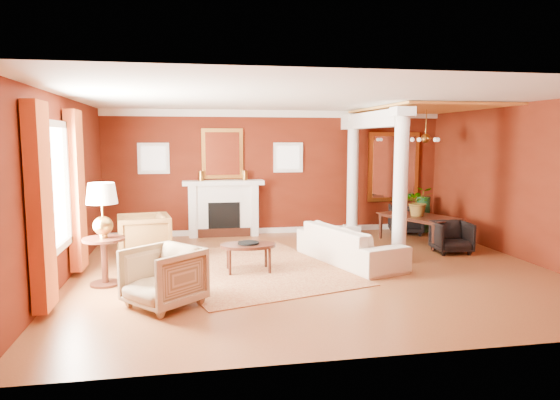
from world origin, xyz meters
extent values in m
plane|color=brown|center=(0.00, 0.00, 0.00)|extent=(8.00, 8.00, 0.00)
cube|color=#5D1B0C|center=(0.00, 3.50, 1.45)|extent=(8.00, 0.04, 2.90)
cube|color=#5D1B0C|center=(0.00, -3.50, 1.45)|extent=(8.00, 0.04, 2.90)
cube|color=#5D1B0C|center=(-4.00, 0.00, 1.45)|extent=(0.04, 7.00, 2.90)
cube|color=#5D1B0C|center=(4.00, 0.00, 1.45)|extent=(0.04, 7.00, 2.90)
cube|color=silver|center=(0.00, 0.00, 2.90)|extent=(8.00, 7.00, 0.04)
cube|color=white|center=(-1.30, 3.33, 0.60)|extent=(1.60, 0.34, 1.20)
cube|color=black|center=(-1.30, 3.16, 0.45)|extent=(0.72, 0.03, 0.70)
cube|color=black|center=(-1.30, 3.16, 0.10)|extent=(1.20, 0.05, 0.20)
cube|color=white|center=(-1.30, 3.29, 1.24)|extent=(1.85, 0.42, 0.10)
cube|color=white|center=(-2.00, 3.30, 0.60)|extent=(0.16, 0.40, 1.20)
cube|color=white|center=(-0.60, 3.30, 0.60)|extent=(0.16, 0.40, 1.20)
cube|color=gold|center=(-1.30, 3.46, 1.90)|extent=(0.95, 0.06, 1.15)
cube|color=white|center=(-1.30, 3.42, 1.90)|extent=(0.78, 0.02, 0.98)
cube|color=white|center=(-2.85, 3.47, 1.80)|extent=(0.70, 0.06, 0.70)
cube|color=white|center=(-2.85, 3.44, 1.80)|extent=(0.54, 0.02, 0.54)
cube|color=white|center=(0.25, 3.47, 1.80)|extent=(0.70, 0.06, 0.70)
cube|color=white|center=(0.25, 3.44, 1.80)|extent=(0.54, 0.02, 0.54)
cube|color=white|center=(-3.98, -0.60, 1.55)|extent=(0.03, 1.30, 1.70)
cube|color=white|center=(-3.95, -1.30, 1.55)|extent=(0.08, 0.10, 1.90)
cube|color=white|center=(-3.95, 0.10, 1.55)|extent=(0.08, 0.10, 1.90)
cube|color=#BE5320|center=(-3.88, -1.60, 1.40)|extent=(0.18, 0.55, 2.60)
cube|color=#BE5320|center=(-3.88, 0.40, 1.40)|extent=(0.18, 0.55, 2.60)
cube|color=white|center=(1.70, 0.30, 0.10)|extent=(0.34, 0.34, 0.20)
cylinder|color=white|center=(1.70, 0.30, 1.45)|extent=(0.26, 0.26, 2.50)
cube|color=white|center=(1.70, 0.30, 2.72)|extent=(0.36, 0.36, 0.16)
cube|color=white|center=(1.70, 3.00, 0.10)|extent=(0.34, 0.34, 0.20)
cylinder|color=white|center=(1.70, 3.00, 1.45)|extent=(0.26, 0.26, 2.50)
cube|color=white|center=(1.70, 3.00, 2.72)|extent=(0.36, 0.36, 0.16)
cube|color=white|center=(1.70, 1.90, 2.62)|extent=(0.30, 3.20, 0.32)
cube|color=gold|center=(2.85, 1.75, 2.87)|extent=(2.30, 3.40, 0.04)
cube|color=gold|center=(2.90, 3.46, 1.55)|extent=(1.30, 0.06, 1.70)
cube|color=white|center=(2.90, 3.42, 1.55)|extent=(1.10, 0.02, 1.50)
cylinder|color=#B08437|center=(2.90, 1.80, 2.58)|extent=(0.02, 0.02, 0.65)
sphere|color=#B08437|center=(2.90, 1.80, 2.25)|extent=(0.20, 0.20, 0.20)
sphere|color=beige|center=(3.18, 1.80, 2.22)|extent=(0.09, 0.09, 0.09)
sphere|color=beige|center=(2.99, 2.07, 2.22)|extent=(0.09, 0.09, 0.09)
sphere|color=beige|center=(2.67, 1.96, 2.22)|extent=(0.09, 0.09, 0.09)
sphere|color=beige|center=(2.67, 1.64, 2.22)|extent=(0.09, 0.09, 0.09)
sphere|color=beige|center=(2.99, 1.53, 2.22)|extent=(0.09, 0.09, 0.09)
cube|color=white|center=(0.00, 3.46, 2.82)|extent=(8.00, 0.08, 0.16)
cube|color=white|center=(0.00, 3.46, 0.06)|extent=(8.00, 0.08, 0.12)
cube|color=maroon|center=(-1.04, 0.26, 0.01)|extent=(3.66, 4.28, 0.01)
imported|color=silver|center=(0.78, 0.38, 0.45)|extent=(1.34, 2.40, 0.90)
imported|color=black|center=(-2.91, 1.22, 0.47)|extent=(0.99, 1.04, 0.94)
imported|color=tan|center=(-2.42, -1.49, 0.44)|extent=(1.17, 1.18, 0.88)
cylinder|color=black|center=(-1.10, 0.05, 0.45)|extent=(0.94, 0.94, 0.05)
cylinder|color=black|center=(-1.43, -0.15, 0.21)|extent=(0.05, 0.05, 0.42)
cylinder|color=black|center=(-0.77, -0.15, 0.21)|extent=(0.05, 0.05, 0.42)
cylinder|color=black|center=(-1.43, 0.26, 0.21)|extent=(0.05, 0.05, 0.42)
cylinder|color=black|center=(-0.77, 0.26, 0.21)|extent=(0.05, 0.05, 0.42)
imported|color=black|center=(-1.18, 0.05, 0.59)|extent=(0.16, 0.04, 0.22)
cylinder|color=black|center=(-3.36, -0.33, 0.02)|extent=(0.46, 0.46, 0.04)
cylinder|color=black|center=(-3.36, -0.33, 0.36)|extent=(0.10, 0.10, 0.72)
cylinder|color=black|center=(-3.36, -0.33, 0.72)|extent=(0.63, 0.63, 0.04)
sphere|color=#B08437|center=(-3.36, -0.33, 0.93)|extent=(0.29, 0.29, 0.29)
cylinder|color=#B08437|center=(-3.36, -0.33, 1.14)|extent=(0.03, 0.03, 0.32)
cone|color=beige|center=(-3.36, -0.33, 1.42)|extent=(0.46, 0.46, 0.32)
imported|color=black|center=(2.83, 1.80, 0.47)|extent=(1.18, 1.79, 0.94)
imported|color=black|center=(3.01, 0.76, 0.34)|extent=(0.72, 0.68, 0.69)
imported|color=black|center=(2.97, 2.81, 0.38)|extent=(0.90, 0.87, 0.76)
sphere|color=#123919|center=(3.50, 3.00, 0.17)|extent=(0.36, 0.36, 0.36)
cylinder|color=#123919|center=(3.50, 3.00, 0.43)|extent=(0.32, 0.32, 0.86)
imported|color=#26591E|center=(2.76, 1.72, 1.19)|extent=(0.77, 0.80, 0.49)
camera|label=1|loc=(-2.04, -8.15, 2.23)|focal=32.00mm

